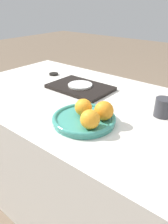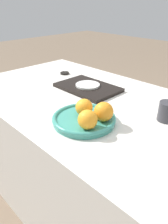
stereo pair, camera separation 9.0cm
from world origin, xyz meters
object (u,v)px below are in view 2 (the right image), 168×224
at_px(orange_0, 84,107).
at_px(cup_1, 167,112).
at_px(side_plate, 88,85).
at_px(serving_tray, 88,87).
at_px(fruit_platter, 84,119).
at_px(orange_1, 88,120).
at_px(soy_dish, 65,73).
at_px(orange_2, 104,112).

height_order(orange_0, cup_1, orange_0).
bearing_deg(side_plate, serving_tray, -90.00).
height_order(fruit_platter, cup_1, cup_1).
bearing_deg(fruit_platter, orange_1, -34.72).
bearing_deg(fruit_platter, cup_1, 48.86).
distance_m(fruit_platter, soy_dish, 0.69).
height_order(orange_1, soy_dish, orange_1).
xyz_separation_m(cup_1, soy_dish, (-0.81, 0.11, -0.04)).
bearing_deg(orange_0, soy_dish, 147.52).
bearing_deg(serving_tray, orange_1, -45.22).
bearing_deg(side_plate, cup_1, -2.21).
bearing_deg(orange_2, soy_dish, 152.93).
bearing_deg(orange_1, orange_2, 89.06).
relative_size(orange_0, soy_dish, 1.19).
bearing_deg(orange_2, orange_0, -164.50).
relative_size(orange_1, orange_2, 0.96).
distance_m(orange_1, side_plate, 0.47).
bearing_deg(side_plate, orange_0, -47.66).
distance_m(orange_2, side_plate, 0.41).
distance_m(orange_0, serving_tray, 0.36).
bearing_deg(orange_0, side_plate, 132.34).
height_order(orange_2, cup_1, orange_2).
relative_size(orange_1, soy_dish, 1.24).
bearing_deg(cup_1, orange_1, -117.67).
xyz_separation_m(orange_2, soy_dish, (-0.64, 0.33, -0.06)).
bearing_deg(fruit_platter, side_plate, 132.54).
distance_m(fruit_platter, orange_2, 0.09).
height_order(orange_1, side_plate, orange_1).
bearing_deg(cup_1, fruit_platter, -131.14).
distance_m(side_plate, soy_dish, 0.33).
relative_size(orange_0, orange_1, 0.96).
distance_m(orange_2, serving_tray, 0.41).
bearing_deg(orange_0, serving_tray, 132.34).
bearing_deg(orange_2, serving_tray, 143.88).
height_order(side_plate, soy_dish, side_plate).
distance_m(orange_0, side_plate, 0.36).
relative_size(fruit_platter, cup_1, 3.20).
bearing_deg(orange_0, fruit_platter, -44.72).
xyz_separation_m(serving_tray, cup_1, (0.49, -0.02, 0.03)).
distance_m(serving_tray, side_plate, 0.02).
distance_m(orange_1, cup_1, 0.35).
relative_size(fruit_platter, serving_tray, 0.76).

